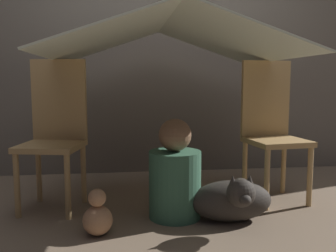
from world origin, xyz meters
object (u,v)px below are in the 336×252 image
chair_right (271,126)px  dog (232,200)px  chair_left (55,129)px  person_front (175,177)px

chair_right → dog: chair_right is taller
chair_left → dog: size_ratio=1.99×
chair_left → dog: chair_left is taller
person_front → dog: size_ratio=1.24×
dog → chair_left: bearing=158.3°
chair_right → dog: size_ratio=1.99×
chair_right → dog: (-0.41, -0.43, -0.38)m
chair_left → chair_right: same height
chair_right → person_front: chair_right is taller
person_front → dog: (0.33, -0.12, -0.12)m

